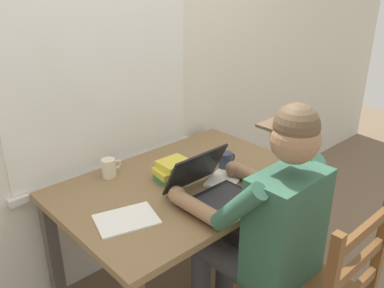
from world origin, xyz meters
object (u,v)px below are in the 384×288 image
coffee_mug_white (109,168)px  computer_mouse (252,178)px  desk (185,197)px  seated_person (264,223)px  laptop (210,188)px  coffee_mug_dark (226,161)px  book_stack_main (174,170)px

coffee_mug_white → computer_mouse: bearing=-46.8°
desk → seated_person: 0.50m
seated_person → laptop: seated_person is taller
desk → coffee_mug_dark: bearing=-10.7°
laptop → coffee_mug_dark: 0.31m
computer_mouse → coffee_mug_white: bearing=133.2°
coffee_mug_dark → book_stack_main: book_stack_main is taller
computer_mouse → coffee_mug_dark: coffee_mug_dark is taller
desk → computer_mouse: computer_mouse is taller
computer_mouse → coffee_mug_white: coffee_mug_white is taller
seated_person → computer_mouse: seated_person is taller
desk → coffee_mug_white: 0.42m
laptop → book_stack_main: bearing=90.5°
laptop → computer_mouse: laptop is taller
desk → laptop: (-0.02, -0.20, 0.14)m
coffee_mug_white → coffee_mug_dark: (0.50, -0.35, -0.00)m
coffee_mug_white → book_stack_main: bearing=-47.0°
seated_person → book_stack_main: (-0.04, 0.55, 0.06)m
laptop → coffee_mug_dark: size_ratio=3.05×
desk → computer_mouse: 0.36m
computer_mouse → coffee_mug_dark: 0.19m
desk → book_stack_main: book_stack_main is taller
seated_person → coffee_mug_dark: bearing=62.4°
book_stack_main → desk: bearing=-69.8°
coffee_mug_white → coffee_mug_dark: 0.61m
coffee_mug_dark → computer_mouse: bearing=-91.2°
laptop → coffee_mug_dark: laptop is taller
seated_person → coffee_mug_white: size_ratio=11.41×
desk → coffee_mug_dark: size_ratio=11.42×
coffee_mug_white → laptop: bearing=-65.4°
desk → seated_person: seated_person is taller
computer_mouse → laptop: bearing=174.1°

